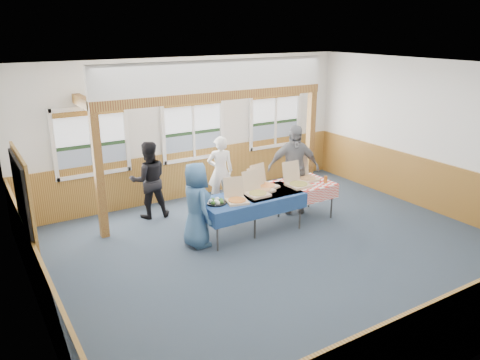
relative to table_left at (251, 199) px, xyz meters
name	(u,v)px	position (x,y,z in m)	size (l,w,h in m)	color
floor	(281,251)	(0.03, -0.97, -0.71)	(8.00, 8.00, 0.00)	#27343F
ceiling	(287,68)	(0.03, -0.97, 2.49)	(8.00, 8.00, 0.00)	white
wall_back	(192,129)	(0.03, 2.53, 0.89)	(8.00, 8.00, 0.00)	silver
wall_front	(479,245)	(0.03, -4.47, 0.89)	(8.00, 8.00, 0.00)	silver
wall_left	(28,213)	(-3.97, -0.97, 0.89)	(8.00, 8.00, 0.00)	silver
wall_right	(437,137)	(4.03, -0.97, 0.89)	(8.00, 8.00, 0.00)	silver
wainscot_back	(194,173)	(0.03, 2.51, -0.16)	(7.98, 0.05, 1.10)	brown
wainscot_front	(462,326)	(0.03, -4.44, -0.16)	(7.98, 0.05, 1.10)	brown
wainscot_left	(41,286)	(-3.94, -0.97, -0.16)	(0.05, 6.98, 1.10)	brown
wainscot_right	(430,185)	(4.01, -0.97, -0.16)	(0.05, 6.98, 1.10)	brown
cased_opening	(27,228)	(-3.93, -0.07, 0.34)	(0.06, 1.30, 2.10)	#2F2F2F
window_left	(91,138)	(-2.27, 2.49, 0.97)	(1.56, 0.10, 1.46)	white
window_mid	(193,126)	(0.03, 2.49, 0.97)	(1.56, 0.10, 1.46)	white
window_right	(275,116)	(2.33, 2.49, 0.97)	(1.56, 0.10, 1.46)	white
post_left	(99,177)	(-2.47, 1.33, 0.49)	(0.15, 0.15, 2.40)	#602B15
post_right	(310,143)	(2.53, 1.33, 0.49)	(0.15, 0.15, 2.40)	#602B15
cross_beam	(217,96)	(0.03, 1.33, 1.78)	(5.15, 0.18, 0.18)	#602B15
table_left	(251,199)	(0.00, 0.00, 0.00)	(2.10, 1.04, 0.76)	#2F2F2F
table_right	(285,189)	(0.88, 0.10, 0.00)	(2.20, 1.23, 0.76)	#2F2F2F
pizza_box_a	(236,198)	(-0.39, -0.11, 0.12)	(0.47, 0.54, 0.41)	tan
pizza_box_b	(261,187)	(0.35, 0.16, 0.12)	(0.41, 0.49, 0.42)	tan
pizza_box_c	(257,192)	(0.13, 0.00, 0.12)	(0.39, 0.48, 0.43)	tan
pizza_box_d	(265,184)	(0.52, 0.29, 0.12)	(0.49, 0.55, 0.43)	tan
pizza_box_e	(297,182)	(1.13, 0.02, 0.12)	(0.42, 0.51, 0.45)	tan
pizza_box_f	(306,176)	(1.53, 0.24, 0.12)	(0.43, 0.52, 0.46)	tan
veggie_tray	(216,202)	(-0.75, 0.00, 0.08)	(0.37, 0.37, 0.09)	black
drink_glass	(326,180)	(1.73, -0.15, 0.13)	(0.07, 0.07, 0.15)	#9C521A
woman_white	(220,171)	(0.23, 1.59, 0.09)	(0.58, 0.38, 1.58)	silver
woman_black	(149,180)	(-1.35, 1.79, 0.11)	(0.79, 0.61, 1.62)	black
man_blue	(196,205)	(-1.13, 0.06, 0.08)	(0.77, 0.50, 1.57)	#365C87
person_grey	(293,169)	(1.39, 0.49, 0.24)	(1.11, 0.46, 1.90)	slate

